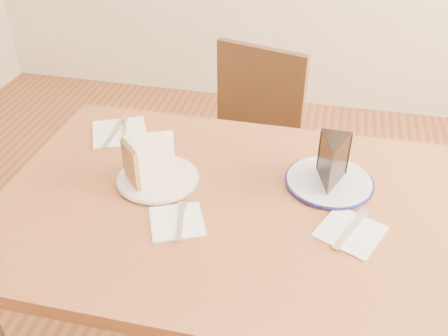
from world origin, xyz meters
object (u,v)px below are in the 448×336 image
chair_far (244,152)px  plate_cream (158,179)px  chocolate_cake (332,165)px  plate_navy (329,181)px  carrot_cake (154,158)px  table (233,232)px

chair_far → plate_cream: 0.66m
plate_cream → chocolate_cake: 0.46m
plate_navy → chair_far: bearing=123.0°
chair_far → carrot_cake: 0.68m
chair_far → plate_cream: chair_far is taller
plate_cream → carrot_cake: 0.06m
chair_far → chocolate_cake: size_ratio=7.42×
carrot_cake → chocolate_cake: chocolate_cake is taller
chair_far → plate_navy: size_ratio=3.84×
carrot_cake → chocolate_cake: 0.46m
plate_navy → carrot_cake: (-0.46, -0.08, 0.06)m
table → plate_navy: plate_navy is taller
plate_navy → carrot_cake: bearing=-169.8°
chair_far → plate_navy: chair_far is taller
table → chair_far: 0.66m
plate_cream → plate_navy: bearing=11.4°
plate_cream → plate_navy: same height
table → plate_cream: plate_cream is taller
table → chocolate_cake: chocolate_cake is taller
table → chocolate_cake: bearing=27.9°
table → carrot_cake: size_ratio=9.98×
chair_far → chocolate_cake: 0.69m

